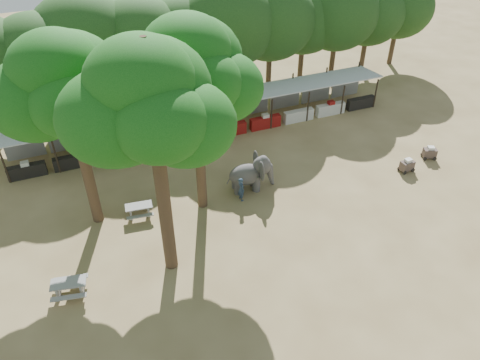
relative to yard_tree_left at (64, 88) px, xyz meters
name	(u,v)px	position (x,y,z in m)	size (l,w,h in m)	color
ground	(293,259)	(9.13, -7.19, -8.20)	(100.00, 100.00, 0.00)	brown
vendor_stalls	(208,118)	(9.13, 6.65, -7.02)	(28.00, 2.99, 2.80)	#AFB4B9
yard_tree_left	(64,88)	(0.00, 0.00, 0.00)	(7.10, 6.90, 11.02)	#332316
yard_tree_center	(147,104)	(3.00, -5.00, 1.01)	(7.10, 6.90, 12.04)	#332316
yard_tree_back	(191,70)	(6.00, -1.00, 0.34)	(7.10, 6.90, 11.36)	#332316
backdrop_trees	(184,37)	(9.13, 11.81, -2.69)	(46.46, 5.95, 8.33)	#332316
elephant	(251,173)	(9.48, -0.73, -7.07)	(3.01, 2.27, 2.27)	#3E3C3C
handler	(241,189)	(8.46, -1.57, -7.41)	(0.57, 0.38, 1.59)	#26384C
picnic_table_near	(69,286)	(-1.87, -5.22, -7.66)	(1.89, 1.76, 0.83)	gray
picnic_table_far	(139,209)	(2.43, -0.77, -7.70)	(1.67, 1.54, 0.76)	gray
cart_front	(407,165)	(19.65, -2.84, -7.74)	(1.00, 0.69, 0.94)	#3E302B
cart_back	(430,153)	(22.04, -2.17, -7.75)	(1.10, 0.93, 0.92)	#3E302B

